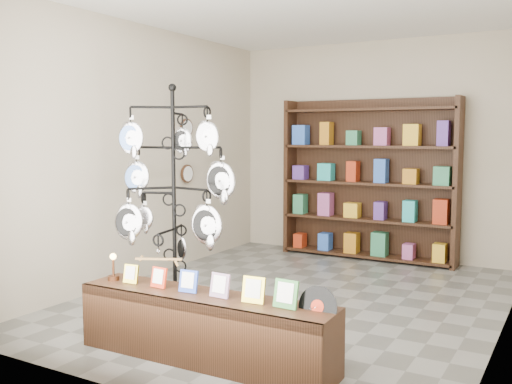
% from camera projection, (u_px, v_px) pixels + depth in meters
% --- Properties ---
extents(ground, '(5.00, 5.00, 0.00)m').
position_uv_depth(ground, '(295.00, 299.00, 5.96)').
color(ground, slate).
rests_on(ground, ground).
extents(room_envelope, '(5.00, 5.00, 5.00)m').
position_uv_depth(room_envelope, '(296.00, 121.00, 5.77)').
color(room_envelope, '#B6A793').
rests_on(room_envelope, ground).
extents(display_tree, '(1.16, 1.16, 2.15)m').
position_uv_depth(display_tree, '(174.00, 188.00, 5.02)').
color(display_tree, black).
rests_on(display_tree, ground).
extents(front_shelf, '(2.09, 0.46, 0.74)m').
position_uv_depth(front_shelf, '(204.00, 327.00, 4.31)').
color(front_shelf, black).
rests_on(front_shelf, ground).
extents(back_shelving, '(2.42, 0.36, 2.20)m').
position_uv_depth(back_shelving, '(368.00, 185.00, 7.83)').
color(back_shelving, black).
rests_on(back_shelving, ground).
extents(wall_clocks, '(0.03, 0.24, 0.84)m').
position_uv_depth(wall_clocks, '(187.00, 151.00, 7.47)').
color(wall_clocks, black).
rests_on(wall_clocks, ground).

